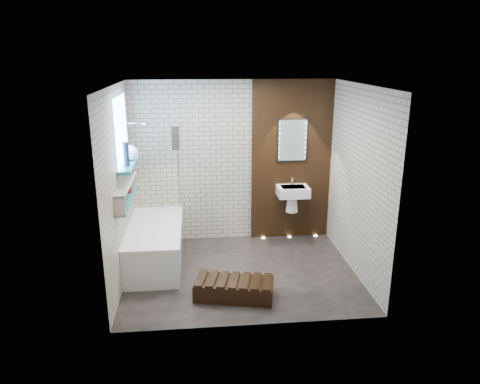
{
  "coord_description": "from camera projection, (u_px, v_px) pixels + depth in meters",
  "views": [
    {
      "loc": [
        -0.6,
        -5.76,
        2.99
      ],
      "look_at": [
        0.0,
        0.15,
        1.15
      ],
      "focal_mm": 33.84,
      "sensor_mm": 36.0,
      "label": 1
    }
  ],
  "objects": [
    {
      "name": "bath_screen",
      "position": [
        178.0,
        171.0,
        6.8
      ],
      "size": [
        0.01,
        0.78,
        1.4
      ],
      "primitive_type": "cube",
      "color": "white",
      "rests_on": "bathtub"
    },
    {
      "name": "walnut_panel",
      "position": [
        291.0,
        161.0,
        7.33
      ],
      "size": [
        1.3,
        0.06,
        2.6
      ],
      "primitive_type": "cube",
      "color": "black",
      "rests_on": "ground"
    },
    {
      "name": "room_shell",
      "position": [
        241.0,
        185.0,
        6.03
      ],
      "size": [
        3.24,
        3.2,
        2.6
      ],
      "color": "#B1A38D",
      "rests_on": "ground"
    },
    {
      "name": "bathtub",
      "position": [
        155.0,
        244.0,
        6.64
      ],
      "size": [
        0.79,
        1.74,
        0.7
      ],
      "color": "white",
      "rests_on": "ground"
    },
    {
      "name": "floor_uplights",
      "position": [
        290.0,
        237.0,
        7.65
      ],
      "size": [
        0.96,
        0.06,
        0.01
      ],
      "color": "#FFD899",
      "rests_on": "ground"
    },
    {
      "name": "clerestory_window",
      "position": [
        122.0,
        137.0,
        6.04
      ],
      "size": [
        0.18,
        1.0,
        0.94
      ],
      "color": "#7FADE0",
      "rests_on": "room_shell"
    },
    {
      "name": "walnut_step",
      "position": [
        234.0,
        289.0,
        5.75
      ],
      "size": [
        1.06,
        0.64,
        0.22
      ],
      "primitive_type": "cube",
      "rotation": [
        0.0,
        0.0,
        -0.22
      ],
      "color": "black",
      "rests_on": "ground"
    },
    {
      "name": "led_mirror",
      "position": [
        292.0,
        140.0,
        7.19
      ],
      "size": [
        0.5,
        0.02,
        0.7
      ],
      "color": "black",
      "rests_on": "walnut_panel"
    },
    {
      "name": "sill_vases",
      "position": [
        129.0,
        153.0,
        6.21
      ],
      "size": [
        0.21,
        0.5,
        0.33
      ],
      "color": "white",
      "rests_on": "clerestory_window"
    },
    {
      "name": "towel",
      "position": [
        175.0,
        137.0,
        6.39
      ],
      "size": [
        0.1,
        0.26,
        0.34
      ],
      "primitive_type": "cube",
      "color": "black",
      "rests_on": "bath_screen"
    },
    {
      "name": "niche_bottles",
      "position": [
        126.0,
        195.0,
        6.02
      ],
      "size": [
        0.06,
        0.69,
        0.15
      ],
      "color": "maroon",
      "rests_on": "display_niche"
    },
    {
      "name": "display_niche",
      "position": [
        127.0,
        192.0,
        6.06
      ],
      "size": [
        0.14,
        1.3,
        0.26
      ],
      "color": "#22757D",
      "rests_on": "room_shell"
    },
    {
      "name": "shower_head",
      "position": [
        146.0,
        123.0,
        6.6
      ],
      "size": [
        0.18,
        0.18,
        0.02
      ],
      "primitive_type": "cylinder",
      "color": "silver",
      "rests_on": "room_shell"
    },
    {
      "name": "washbasin",
      "position": [
        293.0,
        195.0,
        7.3
      ],
      "size": [
        0.5,
        0.36,
        0.58
      ],
      "color": "white",
      "rests_on": "walnut_panel"
    },
    {
      "name": "ground",
      "position": [
        241.0,
        272.0,
        6.42
      ],
      "size": [
        3.2,
        3.2,
        0.0
      ],
      "primitive_type": "plane",
      "color": "black",
      "rests_on": "ground"
    }
  ]
}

